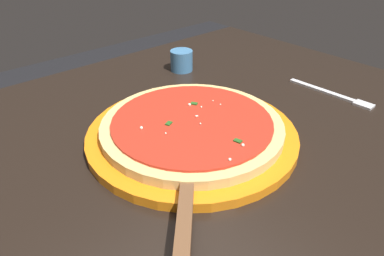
# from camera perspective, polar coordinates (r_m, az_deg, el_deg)

# --- Properties ---
(restaurant_table) EXTENTS (1.04, 0.79, 0.73)m
(restaurant_table) POSITION_cam_1_polar(r_m,az_deg,el_deg) (0.72, 0.66, -8.43)
(restaurant_table) COLOR black
(restaurant_table) RESTS_ON ground_plane
(serving_plate) EXTENTS (0.36, 0.36, 0.02)m
(serving_plate) POSITION_cam_1_polar(r_m,az_deg,el_deg) (0.59, -0.00, -0.99)
(serving_plate) COLOR orange
(serving_plate) RESTS_ON restaurant_table
(pizza) EXTENTS (0.31, 0.31, 0.02)m
(pizza) POSITION_cam_1_polar(r_m,az_deg,el_deg) (0.58, 0.00, 0.46)
(pizza) COLOR #DBB26B
(pizza) RESTS_ON serving_plate
(pizza_server) EXTENTS (0.18, 0.19, 0.01)m
(pizza_server) POSITION_cam_1_polar(r_m,az_deg,el_deg) (0.45, -0.91, -11.11)
(pizza_server) COLOR silver
(pizza_server) RESTS_ON serving_plate
(cup_small_sauce) EXTENTS (0.05, 0.05, 0.05)m
(cup_small_sauce) POSITION_cam_1_polar(r_m,az_deg,el_deg) (0.86, -1.73, 11.00)
(cup_small_sauce) COLOR teal
(cup_small_sauce) RESTS_ON restaurant_table
(fork) EXTENTS (0.03, 0.19, 0.00)m
(fork) POSITION_cam_1_polar(r_m,az_deg,el_deg) (0.80, 22.30, 5.08)
(fork) COLOR silver
(fork) RESTS_ON restaurant_table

